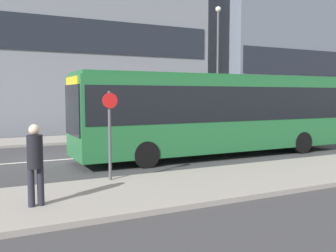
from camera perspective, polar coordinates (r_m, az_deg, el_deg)
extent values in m
plane|color=#3A3A3D|center=(15.65, -15.22, -4.92)|extent=(120.00, 120.00, 0.00)
cube|color=gray|center=(9.71, -7.88, -10.32)|extent=(44.00, 3.50, 0.13)
cube|color=gray|center=(21.75, -18.45, -2.14)|extent=(44.00, 3.50, 0.13)
cube|color=silver|center=(15.65, -15.22, -4.90)|extent=(41.80, 0.16, 0.01)
cube|color=#1E232D|center=(25.58, -13.52, 13.31)|extent=(19.07, 0.08, 2.20)
cube|color=slate|center=(37.54, 16.48, 15.90)|extent=(12.24, 4.87, 19.93)
cube|color=#1E232D|center=(35.15, 19.08, 9.22)|extent=(11.75, 0.08, 2.20)
cube|color=#236B38|center=(15.94, 7.52, 1.86)|extent=(12.10, 2.46, 2.95)
cube|color=black|center=(15.92, 7.53, 3.45)|extent=(11.86, 2.49, 1.36)
cube|color=#236B38|center=(15.94, 7.58, 7.42)|extent=(11.92, 2.26, 0.14)
cube|color=black|center=(13.51, -14.37, 2.36)|extent=(0.05, 2.16, 1.77)
cube|color=yellow|center=(13.51, -14.46, 6.61)|extent=(0.04, 1.72, 0.32)
cylinder|color=black|center=(13.30, -3.36, -4.35)|extent=(0.96, 0.28, 0.96)
cylinder|color=black|center=(15.36, -6.64, -3.15)|extent=(0.96, 0.28, 0.96)
cylinder|color=black|center=(17.62, 19.72, -2.38)|extent=(0.96, 0.28, 0.96)
cylinder|color=black|center=(19.22, 14.91, -1.69)|extent=(0.96, 0.28, 0.96)
cube|color=#4C5156|center=(25.59, 16.32, -0.14)|extent=(4.30, 1.90, 0.68)
cube|color=#21262B|center=(25.47, 16.14, 1.10)|extent=(2.37, 1.67, 0.43)
cylinder|color=black|center=(25.93, 19.76, -0.58)|extent=(0.60, 0.18, 0.60)
cylinder|color=black|center=(27.14, 17.15, -0.29)|extent=(0.60, 0.18, 0.60)
cylinder|color=black|center=(24.08, 15.36, -0.86)|extent=(0.60, 0.18, 0.60)
cylinder|color=black|center=(25.38, 12.78, -0.53)|extent=(0.60, 0.18, 0.60)
cube|color=#4C5156|center=(29.30, 24.04, 0.24)|extent=(4.30, 1.77, 0.68)
cube|color=#21262B|center=(29.16, 23.92, 1.32)|extent=(2.36, 1.56, 0.44)
cylinder|color=black|center=(27.78, 23.54, -0.36)|extent=(0.60, 0.18, 0.60)
cylinder|color=black|center=(28.83, 21.12, -0.11)|extent=(0.60, 0.18, 0.60)
cylinder|color=#23232D|center=(8.83, -20.12, -8.84)|extent=(0.15, 0.15, 0.85)
cylinder|color=#23232D|center=(8.86, -18.84, -8.75)|extent=(0.15, 0.15, 0.85)
cylinder|color=black|center=(8.70, -19.62, -3.72)|extent=(0.34, 0.34, 0.74)
sphere|color=beige|center=(8.64, -19.71, -0.52)|extent=(0.24, 0.24, 0.24)
cylinder|color=#4C4C51|center=(10.86, -8.87, -1.49)|extent=(0.09, 0.09, 2.56)
cylinder|color=red|center=(10.74, -8.84, 3.85)|extent=(0.44, 0.03, 0.44)
cylinder|color=#4C4C51|center=(24.70, 7.56, 8.08)|extent=(0.14, 0.14, 7.81)
sphere|color=silver|center=(25.26, 7.66, 17.22)|extent=(0.36, 0.36, 0.36)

